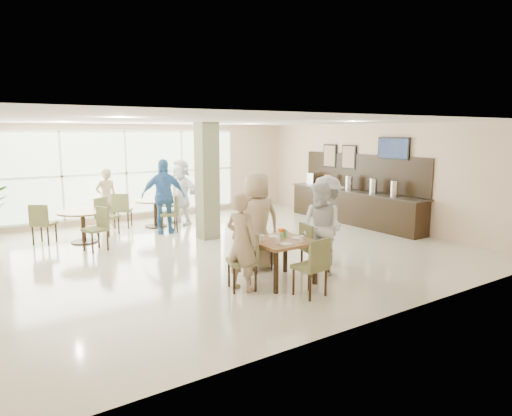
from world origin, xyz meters
TOP-DOWN VIEW (x-y plane):
  - ground at (0.00, 0.00)m, footprint 10.00×10.00m
  - room_shell at (0.00, 0.00)m, footprint 10.00×10.00m
  - window_bank at (-0.50, 4.46)m, footprint 7.00×0.04m
  - column at (0.40, 1.20)m, footprint 0.45×0.45m
  - main_table at (-0.13, -2.45)m, footprint 0.99×0.99m
  - round_table_left at (-2.24, 2.44)m, footprint 1.15×1.15m
  - round_table_right at (-0.14, 3.22)m, footprint 1.09×1.09m
  - chairs_main_table at (-0.10, -2.43)m, footprint 2.10×2.06m
  - chairs_table_left at (-2.26, 2.40)m, footprint 2.11×1.95m
  - chairs_table_right at (-0.18, 3.24)m, footprint 2.01×1.91m
  - tabletop_clutter at (-0.10, -2.47)m, footprint 0.74×0.77m
  - buffet_counter at (4.70, 0.51)m, footprint 0.64×4.70m
  - wall_tv at (4.94, -0.60)m, footprint 0.06×1.00m
  - framed_art_a at (4.95, 1.00)m, footprint 0.05×0.55m
  - framed_art_b at (4.95, 1.80)m, footprint 0.05×0.55m
  - teen_left at (-0.90, -2.42)m, footprint 0.58×0.69m
  - teen_far at (-0.03, -1.56)m, footprint 1.00×0.71m
  - teen_right at (0.76, -2.49)m, footprint 0.82×0.95m
  - teen_standing at (1.31, -2.03)m, footprint 1.24×1.27m
  - adult_a at (-0.25, 2.38)m, footprint 1.23×0.86m
  - adult_b at (0.60, 3.20)m, footprint 1.23×1.84m
  - adult_standing at (-1.27, 3.88)m, footprint 0.61×0.43m

SIDE VIEW (x-z plane):
  - ground at x=0.00m, z-range 0.00..0.00m
  - chairs_main_table at x=-0.10m, z-range 0.00..0.95m
  - chairs_table_left at x=-2.26m, z-range 0.00..0.95m
  - chairs_table_right at x=-0.18m, z-range 0.00..0.95m
  - buffet_counter at x=4.70m, z-range -0.42..1.53m
  - round_table_right at x=-0.14m, z-range 0.20..0.95m
  - round_table_left at x=-2.24m, z-range 0.21..0.96m
  - main_table at x=-0.13m, z-range 0.29..1.04m
  - adult_standing at x=-1.27m, z-range 0.00..1.61m
  - tabletop_clutter at x=-0.10m, z-range 0.71..0.91m
  - teen_left at x=-0.90m, z-range 0.00..1.62m
  - teen_right at x=0.76m, z-range 0.00..1.70m
  - teen_standing at x=1.31m, z-range 0.00..1.75m
  - adult_b at x=0.60m, z-range 0.00..1.83m
  - teen_far at x=-0.03m, z-range 0.00..1.86m
  - adult_a at x=-0.25m, z-range 0.00..1.90m
  - window_bank at x=-0.50m, z-range -2.10..4.90m
  - column at x=0.40m, z-range 0.00..2.80m
  - room_shell at x=0.00m, z-range -3.30..6.70m
  - framed_art_a at x=4.95m, z-range 1.50..2.20m
  - framed_art_b at x=4.95m, z-range 1.50..2.20m
  - wall_tv at x=4.94m, z-range 1.86..2.44m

